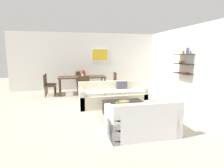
% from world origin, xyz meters
% --- Properties ---
extents(ground_plane, '(18.00, 18.00, 0.00)m').
position_xyz_m(ground_plane, '(0.00, 0.00, 0.00)').
color(ground_plane, '#BCB29E').
extents(back_wall_unit, '(8.40, 0.09, 2.70)m').
position_xyz_m(back_wall_unit, '(0.30, 3.53, 1.35)').
color(back_wall_unit, silver).
rests_on(back_wall_unit, ground).
extents(right_wall_shelf_unit, '(0.34, 8.20, 2.70)m').
position_xyz_m(right_wall_shelf_unit, '(3.03, 0.60, 1.35)').
color(right_wall_shelf_unit, silver).
rests_on(right_wall_shelf_unit, ground).
extents(sofa_beige, '(2.18, 0.90, 0.78)m').
position_xyz_m(sofa_beige, '(0.15, 0.34, 0.29)').
color(sofa_beige, beige).
rests_on(sofa_beige, ground).
extents(loveseat_white, '(1.46, 0.90, 0.78)m').
position_xyz_m(loveseat_white, '(0.25, -2.04, 0.29)').
color(loveseat_white, white).
rests_on(loveseat_white, ground).
extents(coffee_table, '(1.12, 0.93, 0.38)m').
position_xyz_m(coffee_table, '(0.24, -0.83, 0.19)').
color(coffee_table, black).
rests_on(coffee_table, ground).
extents(decorative_bowl, '(0.30, 0.30, 0.06)m').
position_xyz_m(decorative_bowl, '(0.20, -0.86, 0.41)').
color(decorative_bowl, '#99844C').
rests_on(decorative_bowl, coffee_table).
extents(apple_on_coffee_table, '(0.08, 0.08, 0.08)m').
position_xyz_m(apple_on_coffee_table, '(-0.02, -0.97, 0.42)').
color(apple_on_coffee_table, '#669E2D').
rests_on(apple_on_coffee_table, coffee_table).
extents(dining_table, '(1.98, 0.88, 0.75)m').
position_xyz_m(dining_table, '(-0.71, 2.42, 0.68)').
color(dining_table, '#422D1E').
rests_on(dining_table, ground).
extents(dining_chair_left_far, '(0.44, 0.44, 0.88)m').
position_xyz_m(dining_chair_left_far, '(-2.11, 2.61, 0.50)').
color(dining_chair_left_far, '#422D1E').
rests_on(dining_chair_left_far, ground).
extents(dining_chair_head, '(0.44, 0.44, 0.88)m').
position_xyz_m(dining_chair_head, '(-0.71, 3.26, 0.50)').
color(dining_chair_head, '#422D1E').
rests_on(dining_chair_head, ground).
extents(dining_chair_right_far, '(0.44, 0.44, 0.88)m').
position_xyz_m(dining_chair_right_far, '(0.69, 2.61, 0.50)').
color(dining_chair_right_far, '#422D1E').
rests_on(dining_chair_right_far, ground).
extents(dining_chair_foot, '(0.44, 0.44, 0.88)m').
position_xyz_m(dining_chair_foot, '(-0.71, 1.57, 0.50)').
color(dining_chair_foot, '#422D1E').
rests_on(dining_chair_foot, ground).
extents(dining_chair_left_near, '(0.44, 0.44, 0.88)m').
position_xyz_m(dining_chair_left_near, '(-2.11, 2.22, 0.50)').
color(dining_chair_left_near, '#422D1E').
rests_on(dining_chair_left_near, ground).
extents(wine_glass_right_far, '(0.08, 0.08, 0.16)m').
position_xyz_m(wine_glass_right_far, '(0.01, 2.53, 0.86)').
color(wine_glass_right_far, silver).
rests_on(wine_glass_right_far, dining_table).
extents(wine_glass_foot, '(0.07, 0.07, 0.15)m').
position_xyz_m(wine_glass_foot, '(-0.71, 2.04, 0.85)').
color(wine_glass_foot, silver).
rests_on(wine_glass_foot, dining_table).
extents(wine_glass_left_far, '(0.07, 0.07, 0.15)m').
position_xyz_m(wine_glass_left_far, '(-1.43, 2.53, 0.86)').
color(wine_glass_left_far, silver).
rests_on(wine_glass_left_far, dining_table).
extents(wine_glass_head, '(0.06, 0.06, 0.17)m').
position_xyz_m(wine_glass_head, '(-0.71, 2.80, 0.87)').
color(wine_glass_head, silver).
rests_on(wine_glass_head, dining_table).
extents(centerpiece_vase, '(0.16, 0.16, 0.30)m').
position_xyz_m(centerpiece_vase, '(-0.66, 2.42, 0.91)').
color(centerpiece_vase, olive).
rests_on(centerpiece_vase, dining_table).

